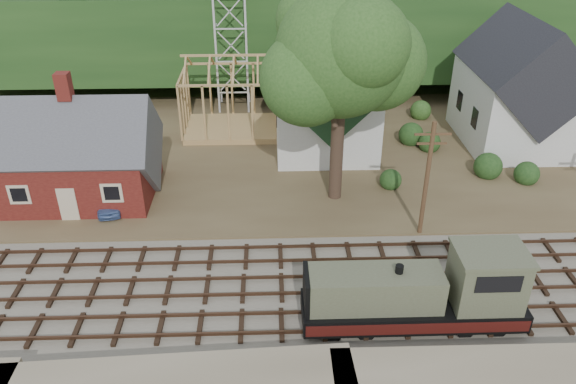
{
  "coord_description": "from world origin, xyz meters",
  "views": [
    {
      "loc": [
        -2.57,
        -24.74,
        20.55
      ],
      "look_at": [
        -1.5,
        6.0,
        3.0
      ],
      "focal_mm": 35.0,
      "sensor_mm": 36.0,
      "label": 1
    }
  ],
  "objects_px": {
    "locomotive": "(423,295)",
    "patio_set": "(72,178)",
    "car_blue": "(109,200)",
    "car_green": "(66,173)"
  },
  "relations": [
    {
      "from": "locomotive",
      "to": "car_green",
      "type": "relative_size",
      "value": 3.39
    },
    {
      "from": "locomotive",
      "to": "car_green",
      "type": "height_order",
      "value": "locomotive"
    },
    {
      "from": "locomotive",
      "to": "patio_set",
      "type": "xyz_separation_m",
      "value": [
        -21.14,
        12.51,
        0.38
      ]
    },
    {
      "from": "car_blue",
      "to": "car_green",
      "type": "distance_m",
      "value": 6.16
    },
    {
      "from": "patio_set",
      "to": "car_blue",
      "type": "bearing_deg",
      "value": -14.37
    },
    {
      "from": "locomotive",
      "to": "patio_set",
      "type": "relative_size",
      "value": 4.55
    },
    {
      "from": "car_green",
      "to": "patio_set",
      "type": "height_order",
      "value": "patio_set"
    },
    {
      "from": "locomotive",
      "to": "car_blue",
      "type": "xyz_separation_m",
      "value": [
        -18.7,
        11.89,
        -1.04
      ]
    },
    {
      "from": "car_blue",
      "to": "car_green",
      "type": "relative_size",
      "value": 1.19
    },
    {
      "from": "car_blue",
      "to": "patio_set",
      "type": "relative_size",
      "value": 1.6
    }
  ]
}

